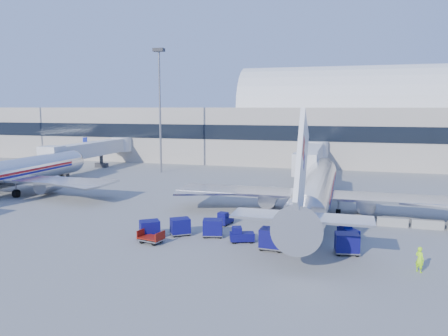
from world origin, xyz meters
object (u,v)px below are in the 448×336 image
(tug_lead, at_px, (241,235))
(jetbridge_mid, at_px, (95,149))
(ramp_worker, at_px, (420,259))
(airliner_main, at_px, (315,190))
(cart_train_b, at_px, (180,226))
(barrier_mid, at_px, (427,224))
(tug_left, at_px, (225,219))
(mast_west, at_px, (160,92))
(cart_solo_far, at_px, (347,243))
(airliner_mid, at_px, (5,174))
(jetbridge_near, at_px, (312,155))
(cart_train_a, at_px, (213,227))
(cart_open_red, at_px, (151,239))
(barrier_near, at_px, (392,222))
(tug_right, at_px, (348,231))
(cart_solo_near, at_px, (272,238))
(cart_train_c, at_px, (150,229))

(tug_lead, bearing_deg, jetbridge_mid, 115.95)
(tug_lead, relative_size, ramp_worker, 1.25)
(airliner_main, xyz_separation_m, cart_train_b, (-11.71, -11.31, -2.05))
(barrier_mid, bearing_deg, tug_left, -168.64)
(mast_west, distance_m, tug_lead, 46.76)
(mast_west, distance_m, cart_solo_far, 52.61)
(barrier_mid, bearing_deg, cart_solo_far, -127.55)
(airliner_mid, relative_size, jetbridge_near, 1.35)
(airliner_main, relative_size, mast_west, 1.65)
(cart_train_a, bearing_deg, ramp_worker, -27.95)
(cart_open_red, bearing_deg, barrier_mid, 37.66)
(jetbridge_mid, bearing_deg, jetbridge_near, 0.00)
(jetbridge_mid, relative_size, cart_solo_far, 12.49)
(barrier_near, bearing_deg, jetbridge_mid, 151.20)
(tug_lead, relative_size, cart_train_b, 1.04)
(cart_train_a, bearing_deg, cart_solo_far, -21.60)
(airliner_mid, height_order, tug_right, airliner_mid)
(mast_west, height_order, barrier_near, mast_west)
(tug_right, height_order, cart_open_red, tug_right)
(cart_solo_near, xyz_separation_m, cart_open_red, (-10.69, -1.14, -0.57))
(barrier_mid, height_order, cart_solo_near, cart_solo_near)
(tug_lead, relative_size, tug_right, 1.01)
(barrier_near, distance_m, tug_left, 17.16)
(cart_open_red, bearing_deg, tug_right, 33.31)
(barrier_mid, height_order, cart_train_b, cart_train_b)
(airliner_mid, xyz_separation_m, barrier_near, (50.00, -2.51, -2.48))
(cart_solo_near, bearing_deg, cart_train_a, 163.69)
(airliner_main, relative_size, jetbridge_mid, 1.35)
(tug_right, bearing_deg, cart_train_a, -110.55)
(airliner_main, distance_m, ramp_worker, 17.70)
(cart_solo_far, bearing_deg, cart_train_a, 163.84)
(cart_train_c, relative_size, cart_open_red, 0.98)
(mast_west, relative_size, ramp_worker, 11.68)
(cart_solo_near, bearing_deg, cart_train_b, 172.62)
(airliner_mid, xyz_separation_m, cart_train_a, (33.41, -10.93, -2.04))
(airliner_main, distance_m, cart_train_c, 19.23)
(mast_west, bearing_deg, ramp_worker, -46.50)
(cart_train_c, bearing_deg, tug_left, 13.81)
(airliner_mid, height_order, tug_left, airliner_mid)
(airliner_mid, bearing_deg, cart_solo_far, -15.45)
(airliner_mid, distance_m, barrier_near, 50.12)
(cart_train_c, xyz_separation_m, ramp_worker, (22.83, -2.41, 0.09))
(cart_train_a, xyz_separation_m, cart_train_b, (-3.11, -0.38, -0.02))
(barrier_near, xyz_separation_m, cart_solo_near, (-10.62, -10.65, 0.53))
(airliner_main, height_order, tug_right, airliner_main)
(jetbridge_near, xyz_separation_m, cart_open_red, (-10.90, -40.60, -3.52))
(barrier_mid, distance_m, tug_left, 20.39)
(tug_lead, height_order, cart_solo_far, cart_solo_far)
(tug_left, xyz_separation_m, cart_train_c, (-5.45, -6.35, 0.25))
(mast_west, bearing_deg, tug_left, -56.35)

